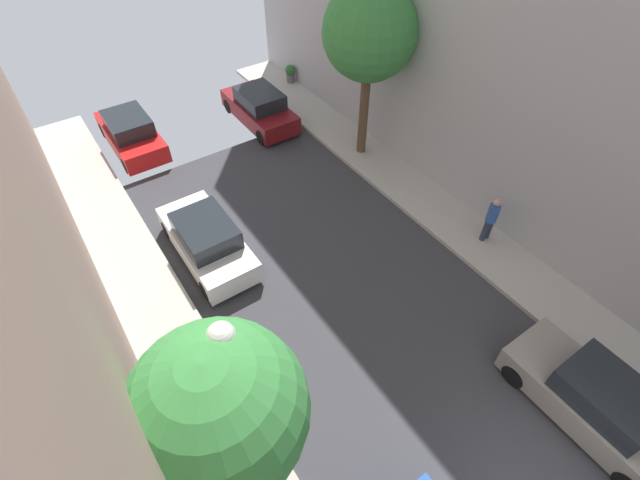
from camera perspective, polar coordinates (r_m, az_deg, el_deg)
The scene contains 9 objects.
parked_car_left_3 at distance 14.99m, azimuth -13.99°, elevation -0.03°, with size 1.78×4.20×1.57m.
parked_car_left_4 at distance 20.87m, azimuth -22.64°, elevation 12.26°, with size 1.78×4.20×1.57m.
parked_car_right_1 at distance 13.26m, azimuth 31.22°, elevation -16.85°, with size 1.78×4.20×1.57m.
parked_car_right_2 at distance 21.24m, azimuth -7.58°, elevation 16.10°, with size 1.78×4.20×1.57m.
pedestrian at distance 15.78m, azimuth 20.68°, elevation 2.57°, with size 0.40×0.36×1.72m.
street_tree_0 at distance 7.67m, azimuth -12.60°, elevation -20.22°, with size 2.88×2.88×5.63m.
street_tree_1 at distance 17.13m, azimuth 6.27°, elevation 24.40°, with size 3.33×3.33×6.49m.
potted_plant_0 at distance 24.32m, azimuth -3.76°, elevation 20.21°, with size 0.50×0.50×0.88m.
lamp_post at distance 8.26m, azimuth -10.38°, elevation -18.12°, with size 0.44×0.44×5.65m.
Camera 1 is at (-5.42, 0.40, 11.21)m, focal length 25.50 mm.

